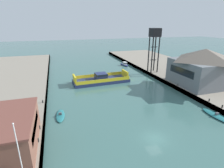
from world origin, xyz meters
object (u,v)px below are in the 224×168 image
at_px(moored_boat_near_right, 60,116).
at_px(moored_boat_mid_left, 124,64).
at_px(chain_ferry, 101,80).
at_px(warehouse_shed, 203,67).
at_px(flagpole, 19,154).
at_px(crane_tower, 155,38).
at_px(moored_boat_near_left, 217,116).

xyz_separation_m(moored_boat_near_right, moored_boat_mid_left, (31.48, 41.63, 0.41)).
height_order(chain_ferry, warehouse_shed, warehouse_shed).
bearing_deg(flagpole, chain_ferry, 63.14).
height_order(moored_boat_mid_left, flagpole, flagpole).
height_order(moored_boat_near_right, moored_boat_mid_left, moored_boat_mid_left).
height_order(chain_ferry, crane_tower, crane_tower).
relative_size(chain_ferry, moored_boat_near_left, 2.59).
distance_m(chain_ferry, flagpole, 42.27).
distance_m(moored_boat_near_right, moored_boat_mid_left, 52.19).
xyz_separation_m(chain_ferry, moored_boat_mid_left, (17.14, 21.61, -0.39)).
distance_m(moored_boat_near_left, warehouse_shed, 20.08).
bearing_deg(crane_tower, moored_boat_near_right, -147.08).
relative_size(moored_boat_near_right, crane_tower, 0.36).
relative_size(moored_boat_near_left, moored_boat_mid_left, 1.01).
xyz_separation_m(moored_boat_near_right, flagpole, (-4.64, -17.48, 5.31)).
height_order(moored_boat_near_right, warehouse_shed, warehouse_shed).
distance_m(moored_boat_near_right, flagpole, 18.85).
bearing_deg(crane_tower, moored_boat_mid_left, 103.64).
relative_size(moored_boat_near_right, warehouse_shed, 0.38).
relative_size(chain_ferry, warehouse_shed, 1.22).
relative_size(moored_boat_near_right, moored_boat_mid_left, 0.81).
relative_size(crane_tower, flagpole, 1.99).
bearing_deg(chain_ferry, crane_tower, 8.55).
bearing_deg(moored_boat_near_right, moored_boat_near_left, -17.98).
xyz_separation_m(warehouse_shed, flagpole, (-47.39, -22.92, -1.19)).
xyz_separation_m(moored_boat_near_left, warehouse_shed, (10.32, 15.96, 6.47)).
height_order(moored_boat_near_left, warehouse_shed, warehouse_shed).
bearing_deg(moored_boat_near_left, flagpole, -169.37).
bearing_deg(flagpole, warehouse_shed, 25.81).
bearing_deg(moored_boat_mid_left, chain_ferry, -128.42).
bearing_deg(warehouse_shed, moored_boat_mid_left, 107.29).
xyz_separation_m(chain_ferry, moored_boat_near_right, (-14.34, -20.02, -0.81)).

